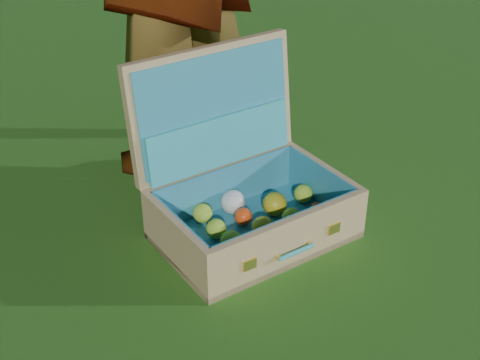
# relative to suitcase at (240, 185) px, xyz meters

# --- Properties ---
(ground) EXTENTS (60.00, 60.00, 0.00)m
(ground) POSITION_rel_suitcase_xyz_m (-0.14, -0.22, -0.14)
(ground) COLOR #215114
(ground) RESTS_ON ground
(suitcase) EXTENTS (0.53, 0.45, 0.50)m
(suitcase) POSITION_rel_suitcase_xyz_m (0.00, 0.00, 0.00)
(suitcase) COLOR tan
(suitcase) RESTS_ON ground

